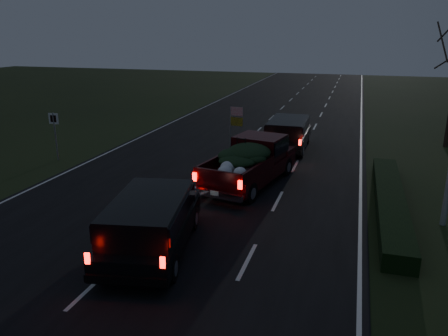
% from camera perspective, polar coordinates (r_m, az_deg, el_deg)
% --- Properties ---
extents(ground, '(120.00, 120.00, 0.00)m').
position_cam_1_polar(ground, '(16.24, -7.27, -6.10)').
color(ground, black).
rests_on(ground, ground).
extents(road_asphalt, '(14.00, 120.00, 0.02)m').
position_cam_1_polar(road_asphalt, '(16.24, -7.27, -6.06)').
color(road_asphalt, black).
rests_on(road_asphalt, ground).
extents(hedge_row, '(1.00, 10.00, 0.60)m').
position_cam_1_polar(hedge_row, '(17.71, 20.86, -4.07)').
color(hedge_row, black).
rests_on(hedge_row, ground).
extents(route_sign, '(0.55, 0.08, 2.50)m').
position_cam_1_polar(route_sign, '(24.17, -21.24, 4.77)').
color(route_sign, gray).
rests_on(route_sign, ground).
extents(pickup_truck, '(3.25, 6.02, 3.00)m').
position_cam_1_polar(pickup_truck, '(19.02, 3.46, 1.12)').
color(pickup_truck, '#35070A').
rests_on(pickup_truck, ground).
extents(lead_suv, '(2.16, 5.04, 1.44)m').
position_cam_1_polar(lead_suv, '(25.00, 8.38, 4.81)').
color(lead_suv, black).
rests_on(lead_suv, ground).
extents(rear_suv, '(3.02, 5.38, 1.46)m').
position_cam_1_polar(rear_suv, '(13.21, -9.58, -6.62)').
color(rear_suv, black).
rests_on(rear_suv, ground).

